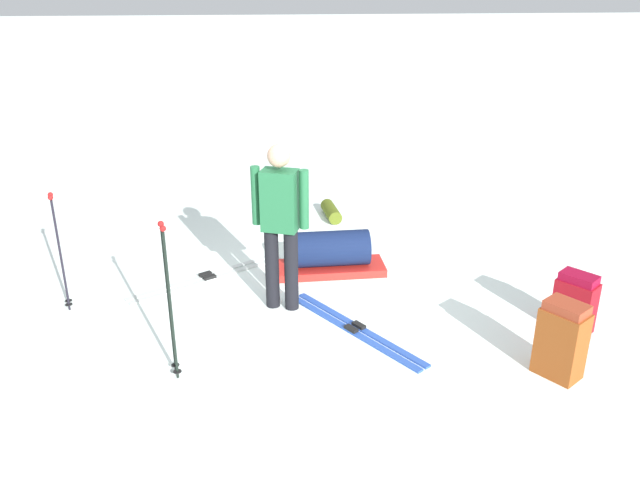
{
  "coord_description": "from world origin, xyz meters",
  "views": [
    {
      "loc": [
        -5.94,
        0.47,
        3.25
      ],
      "look_at": [
        0.0,
        0.0,
        0.7
      ],
      "focal_mm": 36.6,
      "sensor_mm": 36.0,
      "label": 1
    }
  ],
  "objects_px": {
    "ski_poles_planted_near": "(169,295)",
    "sleeping_mat_rolled": "(331,212)",
    "gear_sled": "(331,254)",
    "skier_standing": "(280,220)",
    "backpack_large_dark": "(561,340)",
    "ski_pair_near": "(355,329)",
    "backpack_bright": "(575,303)",
    "ski_pair_far": "(208,277)",
    "ski_poles_planted_far": "(59,246)"
  },
  "relations": [
    {
      "from": "backpack_bright",
      "to": "gear_sled",
      "type": "bearing_deg",
      "value": 56.59
    },
    {
      "from": "backpack_bright",
      "to": "gear_sled",
      "type": "relative_size",
      "value": 0.48
    },
    {
      "from": "skier_standing",
      "to": "gear_sled",
      "type": "distance_m",
      "value": 1.2
    },
    {
      "from": "ski_poles_planted_near",
      "to": "ski_pair_near",
      "type": "bearing_deg",
      "value": -69.69
    },
    {
      "from": "backpack_bright",
      "to": "ski_poles_planted_near",
      "type": "xyz_separation_m",
      "value": [
        -0.45,
        3.68,
        0.48
      ]
    },
    {
      "from": "skier_standing",
      "to": "ski_pair_near",
      "type": "relative_size",
      "value": 1.12
    },
    {
      "from": "backpack_bright",
      "to": "sleeping_mat_rolled",
      "type": "relative_size",
      "value": 1.07
    },
    {
      "from": "ski_pair_near",
      "to": "ski_pair_far",
      "type": "bearing_deg",
      "value": 50.55
    },
    {
      "from": "skier_standing",
      "to": "backpack_large_dark",
      "type": "height_order",
      "value": "skier_standing"
    },
    {
      "from": "gear_sled",
      "to": "ski_pair_far",
      "type": "bearing_deg",
      "value": 92.38
    },
    {
      "from": "ski_pair_far",
      "to": "ski_poles_planted_near",
      "type": "distance_m",
      "value": 1.98
    },
    {
      "from": "ski_pair_far",
      "to": "backpack_bright",
      "type": "distance_m",
      "value": 3.83
    },
    {
      "from": "ski_poles_planted_near",
      "to": "sleeping_mat_rolled",
      "type": "bearing_deg",
      "value": -24.97
    },
    {
      "from": "ski_poles_planted_near",
      "to": "sleeping_mat_rolled",
      "type": "xyz_separation_m",
      "value": [
        3.58,
        -1.67,
        -0.68
      ]
    },
    {
      "from": "gear_sled",
      "to": "skier_standing",
      "type": "bearing_deg",
      "value": 143.2
    },
    {
      "from": "ski_pair_far",
      "to": "backpack_large_dark",
      "type": "relative_size",
      "value": 2.41
    },
    {
      "from": "skier_standing",
      "to": "backpack_large_dark",
      "type": "bearing_deg",
      "value": -120.95
    },
    {
      "from": "ski_pair_near",
      "to": "ski_poles_planted_far",
      "type": "relative_size",
      "value": 1.24
    },
    {
      "from": "backpack_bright",
      "to": "ski_poles_planted_near",
      "type": "relative_size",
      "value": 0.42
    },
    {
      "from": "backpack_bright",
      "to": "sleeping_mat_rolled",
      "type": "xyz_separation_m",
      "value": [
        3.13,
        2.01,
        -0.2
      ]
    },
    {
      "from": "ski_pair_near",
      "to": "backpack_large_dark",
      "type": "distance_m",
      "value": 1.86
    },
    {
      "from": "sleeping_mat_rolled",
      "to": "gear_sled",
      "type": "bearing_deg",
      "value": 174.55
    },
    {
      "from": "backpack_large_dark",
      "to": "sleeping_mat_rolled",
      "type": "xyz_separation_m",
      "value": [
        3.84,
        1.56,
        -0.25
      ]
    },
    {
      "from": "ski_poles_planted_far",
      "to": "ski_poles_planted_near",
      "type": "bearing_deg",
      "value": -135.73
    },
    {
      "from": "ski_pair_near",
      "to": "ski_pair_far",
      "type": "relative_size",
      "value": 0.92
    },
    {
      "from": "skier_standing",
      "to": "ski_poles_planted_near",
      "type": "xyz_separation_m",
      "value": [
        -1.12,
        0.93,
        -0.19
      ]
    },
    {
      "from": "ski_poles_planted_far",
      "to": "sleeping_mat_rolled",
      "type": "height_order",
      "value": "ski_poles_planted_far"
    },
    {
      "from": "ski_poles_planted_far",
      "to": "gear_sled",
      "type": "bearing_deg",
      "value": -77.27
    },
    {
      "from": "backpack_large_dark",
      "to": "ski_poles_planted_near",
      "type": "xyz_separation_m",
      "value": [
        0.26,
        3.23,
        0.43
      ]
    },
    {
      "from": "skier_standing",
      "to": "sleeping_mat_rolled",
      "type": "height_order",
      "value": "skier_standing"
    },
    {
      "from": "ski_poles_planted_near",
      "to": "sleeping_mat_rolled",
      "type": "distance_m",
      "value": 4.01
    },
    {
      "from": "sleeping_mat_rolled",
      "to": "backpack_large_dark",
      "type": "bearing_deg",
      "value": -157.86
    },
    {
      "from": "ski_pair_near",
      "to": "sleeping_mat_rolled",
      "type": "xyz_separation_m",
      "value": [
        2.99,
        -0.06,
        0.08
      ]
    },
    {
      "from": "skier_standing",
      "to": "ski_poles_planted_near",
      "type": "bearing_deg",
      "value": 140.16
    },
    {
      "from": "ski_pair_far",
      "to": "skier_standing",
      "type": "bearing_deg",
      "value": -130.96
    },
    {
      "from": "ski_pair_near",
      "to": "gear_sled",
      "type": "bearing_deg",
      "value": 4.7
    },
    {
      "from": "ski_pair_near",
      "to": "ski_poles_planted_far",
      "type": "bearing_deg",
      "value": 76.78
    },
    {
      "from": "gear_sled",
      "to": "sleeping_mat_rolled",
      "type": "xyz_separation_m",
      "value": [
        1.7,
        -0.16,
        -0.13
      ]
    },
    {
      "from": "ski_pair_near",
      "to": "ski_poles_planted_near",
      "type": "distance_m",
      "value": 1.88
    },
    {
      "from": "ski_pair_near",
      "to": "sleeping_mat_rolled",
      "type": "height_order",
      "value": "sleeping_mat_rolled"
    },
    {
      "from": "backpack_large_dark",
      "to": "gear_sled",
      "type": "bearing_deg",
      "value": 38.82
    },
    {
      "from": "ski_pair_far",
      "to": "ski_poles_planted_near",
      "type": "relative_size",
      "value": 1.2
    },
    {
      "from": "skier_standing",
      "to": "ski_pair_near",
      "type": "height_order",
      "value": "skier_standing"
    },
    {
      "from": "skier_standing",
      "to": "sleeping_mat_rolled",
      "type": "xyz_separation_m",
      "value": [
        2.46,
        -0.73,
        -0.86
      ]
    },
    {
      "from": "ski_pair_far",
      "to": "sleeping_mat_rolled",
      "type": "bearing_deg",
      "value": -41.46
    },
    {
      "from": "backpack_bright",
      "to": "skier_standing",
      "type": "bearing_deg",
      "value": 76.35
    },
    {
      "from": "backpack_bright",
      "to": "ski_poles_planted_near",
      "type": "height_order",
      "value": "ski_poles_planted_near"
    },
    {
      "from": "ski_poles_planted_far",
      "to": "skier_standing",
      "type": "bearing_deg",
      "value": -93.88
    },
    {
      "from": "skier_standing",
      "to": "ski_poles_planted_far",
      "type": "relative_size",
      "value": 1.38
    },
    {
      "from": "backpack_large_dark",
      "to": "ski_poles_planted_near",
      "type": "relative_size",
      "value": 0.5
    }
  ]
}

